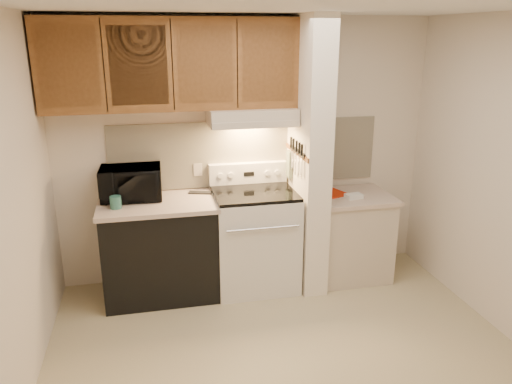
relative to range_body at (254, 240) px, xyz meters
name	(u,v)px	position (x,y,z in m)	size (l,w,h in m)	color
floor	(287,355)	(0.00, -1.16, -0.46)	(3.60, 3.60, 0.00)	tan
ceiling	(294,5)	(0.00, -1.16, 2.04)	(3.60, 3.60, 0.00)	white
wall_back	(247,151)	(0.00, 0.34, 0.79)	(3.60, 0.02, 2.50)	beige
wall_left	(7,219)	(-1.80, -1.16, 0.79)	(0.02, 3.00, 2.50)	beige
backsplash	(247,153)	(0.00, 0.33, 0.78)	(2.60, 0.02, 0.63)	#FEF2CF
range_body	(254,240)	(0.00, 0.00, 0.00)	(0.76, 0.65, 0.92)	silver
oven_window	(262,250)	(0.00, -0.32, 0.04)	(0.50, 0.01, 0.30)	black
oven_handle	(263,229)	(0.00, -0.35, 0.26)	(0.02, 0.02, 0.65)	silver
cooktop	(254,193)	(0.00, 0.00, 0.48)	(0.74, 0.64, 0.03)	black
range_backguard	(248,173)	(0.00, 0.28, 0.59)	(0.76, 0.08, 0.20)	silver
range_display	(249,174)	(0.00, 0.24, 0.59)	(0.10, 0.01, 0.04)	black
range_knob_left_outer	(220,176)	(-0.28, 0.24, 0.59)	(0.05, 0.05, 0.02)	silver
range_knob_left_inner	(231,175)	(-0.18, 0.24, 0.59)	(0.05, 0.05, 0.02)	silver
range_knob_right_inner	(267,173)	(0.18, 0.24, 0.59)	(0.05, 0.05, 0.02)	silver
range_knob_right_outer	(277,172)	(0.28, 0.24, 0.59)	(0.05, 0.05, 0.02)	silver
dishwasher_front	(161,251)	(-0.88, 0.01, -0.03)	(1.00, 0.63, 0.87)	black
left_countertop	(158,204)	(-0.88, 0.01, 0.43)	(1.04, 0.67, 0.04)	#C7AF9F
spoon_rest	(200,193)	(-0.48, 0.17, 0.46)	(0.21, 0.07, 0.01)	black
teal_jar	(116,202)	(-1.23, -0.09, 0.50)	(0.10, 0.10, 0.11)	#2F695F
outlet	(198,170)	(-0.48, 0.32, 0.64)	(0.08, 0.01, 0.12)	beige
microwave	(131,183)	(-1.10, 0.15, 0.60)	(0.53, 0.36, 0.30)	black
partition_pillar	(308,157)	(0.51, -0.01, 0.79)	(0.22, 0.70, 2.50)	white
pillar_trim	(297,152)	(0.39, -0.01, 0.84)	(0.01, 0.70, 0.04)	brown
knife_strip	(298,151)	(0.39, -0.06, 0.86)	(0.02, 0.42, 0.04)	black
knife_blade_a	(301,167)	(0.38, -0.22, 0.76)	(0.01, 0.04, 0.16)	silver
knife_handle_a	(302,150)	(0.38, -0.22, 0.91)	(0.02, 0.02, 0.10)	black
knife_blade_b	(299,165)	(0.38, -0.14, 0.75)	(0.01, 0.04, 0.18)	silver
knife_handle_b	(299,148)	(0.38, -0.14, 0.91)	(0.02, 0.02, 0.10)	black
knife_blade_c	(296,164)	(0.38, -0.04, 0.74)	(0.01, 0.04, 0.20)	silver
knife_handle_c	(297,146)	(0.38, -0.06, 0.91)	(0.02, 0.02, 0.10)	black
knife_blade_d	(293,160)	(0.38, 0.04, 0.76)	(0.01, 0.04, 0.16)	silver
knife_handle_d	(294,144)	(0.38, 0.04, 0.91)	(0.02, 0.02, 0.10)	black
knife_blade_e	(291,159)	(0.38, 0.10, 0.75)	(0.01, 0.04, 0.18)	silver
knife_handle_e	(291,142)	(0.38, 0.12, 0.91)	(0.02, 0.02, 0.10)	black
oven_mitt	(289,164)	(0.38, 0.17, 0.68)	(0.03, 0.11, 0.26)	slate
right_cab_base	(350,237)	(0.97, -0.01, -0.06)	(0.70, 0.60, 0.81)	beige
right_countertop	(352,197)	(0.97, -0.01, 0.37)	(0.74, 0.64, 0.04)	#C7AF9F
red_folder	(331,193)	(0.79, 0.09, 0.40)	(0.22, 0.30, 0.01)	#B72207
white_box	(354,196)	(0.94, -0.11, 0.41)	(0.15, 0.10, 0.04)	white
range_hood	(251,116)	(0.00, 0.12, 1.17)	(0.78, 0.44, 0.15)	beige
hood_lip	(256,125)	(0.00, -0.08, 1.12)	(0.78, 0.04, 0.06)	beige
upper_cabinets	(171,64)	(-0.69, 0.17, 1.62)	(2.18, 0.33, 0.77)	brown
cab_door_a	(68,67)	(-1.51, 0.01, 1.62)	(0.46, 0.01, 0.63)	brown
cab_gap_a	(104,66)	(-1.23, 0.01, 1.62)	(0.01, 0.01, 0.73)	black
cab_door_b	(138,66)	(-0.96, 0.01, 1.62)	(0.46, 0.01, 0.63)	brown
cab_gap_b	(172,65)	(-0.69, 0.01, 1.62)	(0.01, 0.01, 0.73)	black
cab_door_c	(205,65)	(-0.42, 0.01, 1.62)	(0.46, 0.01, 0.63)	brown
cab_gap_c	(237,64)	(-0.14, 0.01, 1.62)	(0.01, 0.01, 0.73)	black
cab_door_d	(269,64)	(0.13, 0.01, 1.62)	(0.46, 0.01, 0.63)	brown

